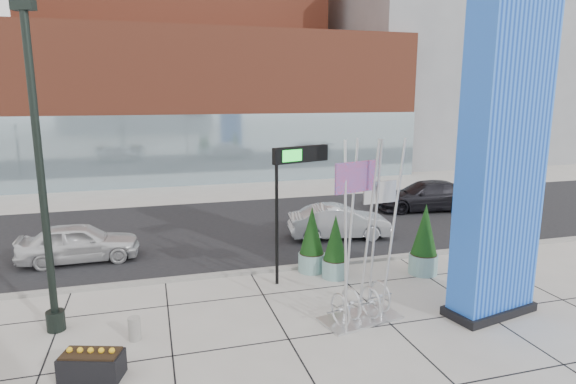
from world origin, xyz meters
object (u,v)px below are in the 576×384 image
object	(u,v)px
blue_pylon	(502,166)
lamp_post	(43,201)
overhead_street_sign	(300,167)
public_art_sculpture	(362,274)
concrete_bollard	(134,329)
car_silver_mid	(339,222)
car_white_west	(79,243)

from	to	relation	value
blue_pylon	lamp_post	distance (m)	12.41
overhead_street_sign	lamp_post	bearing A→B (deg)	172.59
public_art_sculpture	overhead_street_sign	xyz separation A→B (m)	(-0.85, 3.24, 2.63)
concrete_bollard	car_silver_mid	bearing A→B (deg)	39.20
public_art_sculpture	car_silver_mid	size ratio (longest dim) A/B	1.16
lamp_post	car_white_west	bearing A→B (deg)	90.80
lamp_post	car_silver_mid	distance (m)	12.57
public_art_sculpture	concrete_bollard	size ratio (longest dim) A/B	8.33
blue_pylon	public_art_sculpture	bearing A→B (deg)	157.92
blue_pylon	overhead_street_sign	xyz separation A→B (m)	(-4.68, 3.91, -0.42)
concrete_bollard	car_silver_mid	xyz separation A→B (m)	(8.63, 7.04, 0.43)
public_art_sculpture	overhead_street_sign	bearing A→B (deg)	92.62
blue_pylon	lamp_post	world-z (taller)	blue_pylon
car_white_west	concrete_bollard	bearing A→B (deg)	-163.68
public_art_sculpture	car_silver_mid	world-z (taller)	public_art_sculpture
overhead_street_sign	car_white_west	world-z (taller)	overhead_street_sign
blue_pylon	overhead_street_sign	size ratio (longest dim) A/B	1.96
public_art_sculpture	concrete_bollard	xyz separation A→B (m)	(-6.24, 0.56, -1.06)
car_white_west	blue_pylon	bearing A→B (deg)	-124.78
lamp_post	concrete_bollard	xyz separation A→B (m)	(2.09, -1.15, -3.33)
blue_pylon	car_white_west	distance (m)	15.17
overhead_street_sign	car_silver_mid	world-z (taller)	overhead_street_sign
car_silver_mid	concrete_bollard	bearing A→B (deg)	137.84
blue_pylon	car_white_west	xyz separation A→B (m)	(-12.24, 8.19, -3.66)
lamp_post	car_white_west	world-z (taller)	lamp_post
blue_pylon	concrete_bollard	distance (m)	10.94
lamp_post	concrete_bollard	world-z (taller)	lamp_post
blue_pylon	concrete_bollard	size ratio (longest dim) A/B	14.55
car_white_west	car_silver_mid	bearing A→B (deg)	-90.59
blue_pylon	overhead_street_sign	world-z (taller)	blue_pylon
public_art_sculpture	concrete_bollard	world-z (taller)	public_art_sculpture
overhead_street_sign	car_silver_mid	size ratio (longest dim) A/B	1.03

